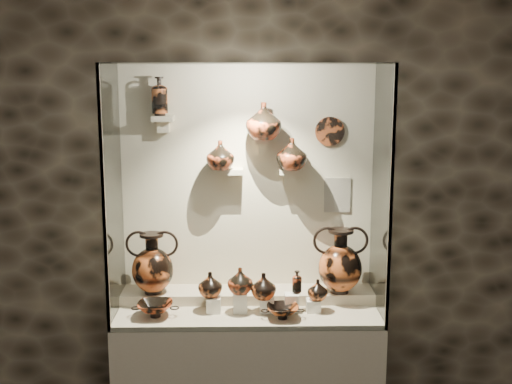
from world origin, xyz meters
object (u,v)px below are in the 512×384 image
at_px(jug_a, 210,284).
at_px(jug_e, 318,290).
at_px(ovoid_vase_a, 220,155).
at_px(ovoid_vase_b, 264,121).
at_px(lekythos_small, 297,280).
at_px(lekythos_tall, 160,94).
at_px(amphora_right, 340,261).
at_px(kylix_left, 155,308).
at_px(ovoid_vase_c, 292,154).
at_px(kylix_right, 283,311).
at_px(jug_c, 264,286).
at_px(jug_b, 240,281).
at_px(amphora_left, 152,263).

height_order(jug_a, jug_e, jug_a).
xyz_separation_m(ovoid_vase_a, ovoid_vase_b, (0.28, -0.02, 0.22)).
height_order(lekythos_small, lekythos_tall, lekythos_tall).
xyz_separation_m(amphora_right, ovoid_vase_b, (-0.51, 0.06, 0.92)).
height_order(jug_a, kylix_left, jug_a).
height_order(jug_e, ovoid_vase_c, ovoid_vase_c).
bearing_deg(kylix_right, lekythos_small, 71.40).
bearing_deg(jug_a, amphora_right, 20.76).
height_order(kylix_right, ovoid_vase_c, ovoid_vase_c).
height_order(jug_c, ovoid_vase_a, ovoid_vase_a).
height_order(jug_c, ovoid_vase_b, ovoid_vase_b).
bearing_deg(jug_a, ovoid_vase_c, 33.78).
bearing_deg(jug_a, lekythos_small, 10.76).
height_order(kylix_left, ovoid_vase_c, ovoid_vase_c).
relative_size(amphora_right, jug_a, 2.70).
bearing_deg(kylix_right, jug_b, 177.10).
distance_m(lekythos_tall, ovoid_vase_b, 0.69).
bearing_deg(ovoid_vase_a, jug_a, -91.96).
bearing_deg(lekythos_tall, ovoid_vase_c, 18.76).
bearing_deg(lekythos_tall, kylix_right, -5.47).
relative_size(amphora_left, jug_c, 2.44).
bearing_deg(ovoid_vase_a, kylix_left, -128.40).
relative_size(jug_c, ovoid_vase_a, 0.88).
xyz_separation_m(jug_b, kylix_right, (0.26, -0.10, -0.16)).
height_order(jug_b, ovoid_vase_a, ovoid_vase_a).
relative_size(amphora_left, jug_e, 3.07).
xyz_separation_m(lekythos_small, kylix_left, (-0.90, -0.09, -0.15)).
relative_size(jug_e, lekythos_small, 0.80).
height_order(amphora_left, jug_a, amphora_left).
relative_size(amphora_right, ovoid_vase_c, 2.09).
distance_m(jug_b, jug_e, 0.50).
xyz_separation_m(amphora_left, ovoid_vase_a, (0.45, 0.07, 0.71)).
xyz_separation_m(jug_a, lekythos_small, (0.56, 0.00, 0.02)).
distance_m(jug_a, ovoid_vase_c, 0.99).
bearing_deg(jug_e, lekythos_small, -179.67).
xyz_separation_m(jug_c, lekythos_tall, (-0.66, 0.28, 1.21)).
bearing_deg(jug_e, ovoid_vase_b, 154.26).
xyz_separation_m(jug_c, kylix_right, (0.12, -0.11, -0.12)).
distance_m(ovoid_vase_b, ovoid_vase_c, 0.28).
height_order(jug_c, kylix_left, jug_c).
bearing_deg(amphora_left, ovoid_vase_b, 1.36).
bearing_deg(amphora_right, jug_c, -159.25).
bearing_deg(ovoid_vase_a, lekythos_small, -11.85).
relative_size(jug_a, ovoid_vase_b, 0.68).
bearing_deg(ovoid_vase_a, amphora_left, -157.35).
bearing_deg(lekythos_tall, jug_b, -8.06).
xyz_separation_m(jug_a, ovoid_vase_a, (0.06, 0.23, 0.80)).
relative_size(jug_e, ovoid_vase_c, 0.65).
relative_size(amphora_left, amphora_right, 0.94).
relative_size(lekythos_tall, ovoid_vase_c, 1.36).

